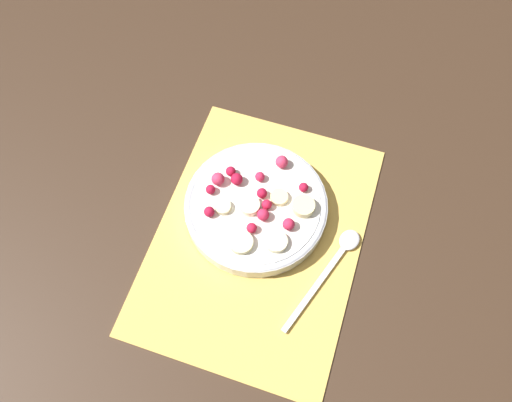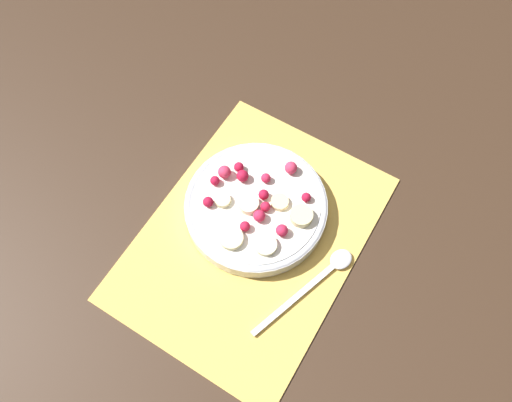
{
  "view_description": "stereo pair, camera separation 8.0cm",
  "coord_description": "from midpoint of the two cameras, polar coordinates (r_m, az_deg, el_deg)",
  "views": [
    {
      "loc": [
        -0.29,
        -0.09,
        0.76
      ],
      "look_at": [
        0.04,
        0.02,
        0.04
      ],
      "focal_mm": 35.0,
      "sensor_mm": 36.0,
      "label": 1
    },
    {
      "loc": [
        -0.26,
        -0.16,
        0.76
      ],
      "look_at": [
        0.04,
        0.02,
        0.04
      ],
      "focal_mm": 35.0,
      "sensor_mm": 36.0,
      "label": 2
    }
  ],
  "objects": [
    {
      "name": "placemat",
      "position": [
        0.82,
        2.39,
        -4.37
      ],
      "size": [
        0.45,
        0.33,
        0.01
      ],
      "color": "#E0B251",
      "rests_on": "ground_plane"
    },
    {
      "name": "spoon",
      "position": [
        0.8,
        10.53,
        -8.56
      ],
      "size": [
        0.2,
        0.08,
        0.01
      ],
      "rotation": [
        0.0,
        0.0,
        5.95
      ],
      "color": "silver",
      "rests_on": "placemat"
    },
    {
      "name": "fruit_bowl",
      "position": [
        0.82,
        2.81,
        -0.88
      ],
      "size": [
        0.23,
        0.23,
        0.05
      ],
      "color": "silver",
      "rests_on": "placemat"
    },
    {
      "name": "ground_plane",
      "position": [
        0.82,
        2.38,
        -4.45
      ],
      "size": [
        3.0,
        3.0,
        0.0
      ],
      "primitive_type": "plane",
      "color": "#382619"
    }
  ]
}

